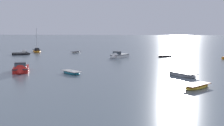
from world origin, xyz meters
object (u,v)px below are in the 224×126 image
at_px(motorboat_moored_0, 118,56).
at_px(rowboat_moored_5, 182,75).
at_px(motorboat_moored_2, 21,70).
at_px(rowboat_moored_4, 165,56).
at_px(rowboat_moored_2, 76,52).
at_px(sailboat_moored_0, 37,51).
at_px(rowboat_moored_3, 197,87).
at_px(motorboat_moored_5, 23,54).
at_px(rowboat_moored_1, 71,73).

relative_size(motorboat_moored_0, rowboat_moored_5, 1.33).
relative_size(motorboat_moored_2, rowboat_moored_4, 1.72).
xyz_separation_m(rowboat_moored_2, sailboat_moored_0, (-12.22, 1.01, 0.15)).
height_order(rowboat_moored_2, rowboat_moored_4, rowboat_moored_2).
height_order(rowboat_moored_3, rowboat_moored_5, rowboat_moored_5).
bearing_deg(rowboat_moored_2, motorboat_moored_5, -42.96).
bearing_deg(rowboat_moored_2, rowboat_moored_4, 85.79).
bearing_deg(sailboat_moored_0, motorboat_moored_2, -10.93).
xyz_separation_m(motorboat_moored_2, rowboat_moored_4, (20.99, 28.84, -0.19)).
bearing_deg(sailboat_moored_0, rowboat_moored_5, 13.28).
bearing_deg(rowboat_moored_2, sailboat_moored_0, -81.93).
xyz_separation_m(rowboat_moored_1, motorboat_moored_2, (-7.76, -0.25, 0.18)).
distance_m(rowboat_moored_5, motorboat_moored_5, 47.09).
distance_m(rowboat_moored_3, motorboat_moored_5, 52.87).
distance_m(rowboat_moored_3, motorboat_moored_2, 25.25).
relative_size(sailboat_moored_0, motorboat_moored_5, 1.53).
distance_m(sailboat_moored_0, rowboat_moored_5, 53.19).
distance_m(rowboat_moored_1, motorboat_moored_5, 36.29).
relative_size(rowboat_moored_3, rowboat_moored_5, 0.87).
bearing_deg(motorboat_moored_5, rowboat_moored_5, -64.84).
height_order(rowboat_moored_1, motorboat_moored_2, motorboat_moored_2).
bearing_deg(sailboat_moored_0, motorboat_moored_5, -30.28).
relative_size(rowboat_moored_3, motorboat_moored_2, 0.63).
relative_size(rowboat_moored_5, motorboat_moored_5, 0.96).
bearing_deg(motorboat_moored_2, motorboat_moored_0, 132.31).
height_order(rowboat_moored_1, rowboat_moored_2, rowboat_moored_2).
bearing_deg(rowboat_moored_1, motorboat_moored_0, 122.60).
xyz_separation_m(motorboat_moored_2, motorboat_moored_5, (-15.16, 28.37, -0.08)).
xyz_separation_m(motorboat_moored_0, motorboat_moored_2, (-10.27, -25.11, 0.01)).
xyz_separation_m(rowboat_moored_3, rowboat_moored_5, (-1.12, 7.85, 0.03)).
bearing_deg(rowboat_moored_3, motorboat_moored_2, -67.74).
relative_size(sailboat_moored_0, motorboat_moored_2, 1.15).
height_order(motorboat_moored_0, rowboat_moored_3, motorboat_moored_0).
distance_m(motorboat_moored_0, rowboat_moored_5, 27.31).
relative_size(rowboat_moored_2, motorboat_moored_2, 0.64).
relative_size(rowboat_moored_4, rowboat_moored_5, 0.81).
bearing_deg(motorboat_moored_0, rowboat_moored_3, 49.66).
xyz_separation_m(sailboat_moored_0, motorboat_moored_0, (25.97, -12.22, 0.02)).
xyz_separation_m(rowboat_moored_1, motorboat_moored_5, (-22.92, 28.13, 0.10)).
bearing_deg(motorboat_moored_2, rowboat_moored_2, 160.02).
relative_size(rowboat_moored_2, rowboat_moored_3, 1.02).
height_order(rowboat_moored_4, motorboat_moored_5, motorboat_moored_5).
relative_size(rowboat_moored_1, sailboat_moored_0, 0.52).
bearing_deg(rowboat_moored_4, motorboat_moored_5, -32.96).
height_order(rowboat_moored_1, motorboat_moored_0, motorboat_moored_0).
bearing_deg(rowboat_moored_4, rowboat_moored_3, 61.65).
relative_size(motorboat_moored_2, rowboat_moored_5, 1.39).
relative_size(rowboat_moored_3, rowboat_moored_4, 1.08).
bearing_deg(rowboat_moored_5, sailboat_moored_0, 3.71).
distance_m(sailboat_moored_0, rowboat_moored_3, 59.57).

